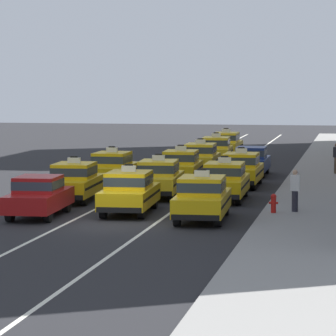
# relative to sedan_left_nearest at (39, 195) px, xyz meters

# --- Properties ---
(ground_plane) EXTENTS (160.00, 160.00, 0.00)m
(ground_plane) POSITION_rel_sedan_left_nearest_xyz_m (3.14, -1.33, -0.85)
(ground_plane) COLOR #232326
(lane_stripe_left_center) EXTENTS (0.14, 80.00, 0.01)m
(lane_stripe_left_center) POSITION_rel_sedan_left_nearest_xyz_m (1.54, 18.67, -0.84)
(lane_stripe_left_center) COLOR silver
(lane_stripe_left_center) RESTS_ON ground
(lane_stripe_center_right) EXTENTS (0.14, 80.00, 0.01)m
(lane_stripe_center_right) POSITION_rel_sedan_left_nearest_xyz_m (4.74, 18.67, -0.84)
(lane_stripe_center_right) COLOR silver
(lane_stripe_center_right) RESTS_ON ground
(sidewalk_curb) EXTENTS (4.00, 90.00, 0.15)m
(sidewalk_curb) POSITION_rel_sedan_left_nearest_xyz_m (10.34, 13.67, -0.77)
(sidewalk_curb) COLOR gray
(sidewalk_curb) RESTS_ON ground
(sedan_left_nearest) EXTENTS (1.96, 4.38, 1.58)m
(sedan_left_nearest) POSITION_rel_sedan_left_nearest_xyz_m (0.00, 0.00, 0.00)
(sedan_left_nearest) COLOR black
(sedan_left_nearest) RESTS_ON ground
(taxi_left_second) EXTENTS (2.05, 4.65, 1.96)m
(taxi_left_second) POSITION_rel_sedan_left_nearest_xyz_m (-0.05, 5.07, 0.03)
(taxi_left_second) COLOR black
(taxi_left_second) RESTS_ON ground
(taxi_left_third) EXTENTS (1.84, 4.57, 1.96)m
(taxi_left_third) POSITION_rel_sedan_left_nearest_xyz_m (0.00, 11.57, 0.03)
(taxi_left_third) COLOR black
(taxi_left_third) RESTS_ON ground
(taxi_center_nearest) EXTENTS (2.03, 4.64, 1.96)m
(taxi_center_nearest) POSITION_rel_sedan_left_nearest_xyz_m (3.18, 1.63, 0.03)
(taxi_center_nearest) COLOR black
(taxi_center_nearest) RESTS_ON ground
(taxi_center_second) EXTENTS (2.10, 4.66, 1.96)m
(taxi_center_second) POSITION_rel_sedan_left_nearest_xyz_m (3.25, 7.13, 0.03)
(taxi_center_second) COLOR black
(taxi_center_second) RESTS_ON ground
(taxi_center_third) EXTENTS (2.01, 4.64, 1.96)m
(taxi_center_third) POSITION_rel_sedan_left_nearest_xyz_m (3.15, 13.35, 0.03)
(taxi_center_third) COLOR black
(taxi_center_third) RESTS_ON ground
(taxi_center_fourth) EXTENTS (1.97, 4.62, 1.96)m
(taxi_center_fourth) POSITION_rel_sedan_left_nearest_xyz_m (3.27, 18.94, 0.03)
(taxi_center_fourth) COLOR black
(taxi_center_fourth) RESTS_ON ground
(taxi_center_fifth) EXTENTS (2.04, 4.65, 1.96)m
(taxi_center_fifth) POSITION_rel_sedan_left_nearest_xyz_m (3.24, 25.33, 0.03)
(taxi_center_fifth) COLOR black
(taxi_center_fifth) RESTS_ON ground
(taxi_center_sixth) EXTENTS (1.83, 4.56, 1.96)m
(taxi_center_sixth) POSITION_rel_sedan_left_nearest_xyz_m (3.14, 30.86, 0.03)
(taxi_center_sixth) COLOR black
(taxi_center_sixth) RESTS_ON ground
(taxi_right_nearest) EXTENTS (2.00, 4.63, 1.96)m
(taxi_right_nearest) POSITION_rel_sedan_left_nearest_xyz_m (6.30, 0.18, 0.03)
(taxi_right_nearest) COLOR black
(taxi_right_nearest) RESTS_ON ground
(taxi_right_second) EXTENTS (1.92, 4.60, 1.96)m
(taxi_right_second) POSITION_rel_sedan_left_nearest_xyz_m (6.31, 6.48, 0.03)
(taxi_right_second) COLOR black
(taxi_right_second) RESTS_ON ground
(taxi_right_third) EXTENTS (1.84, 4.57, 1.96)m
(taxi_right_third) POSITION_rel_sedan_left_nearest_xyz_m (6.37, 12.17, 0.03)
(taxi_right_third) COLOR black
(taxi_right_third) RESTS_ON ground
(sedan_right_fourth) EXTENTS (1.79, 4.31, 1.58)m
(sedan_right_fourth) POSITION_rel_sedan_left_nearest_xyz_m (6.25, 17.88, 0.00)
(sedan_right_fourth) COLOR black
(sedan_right_fourth) RESTS_ON ground
(pedestrian_mid_block) EXTENTS (0.36, 0.24, 1.63)m
(pedestrian_mid_block) POSITION_rel_sedan_left_nearest_xyz_m (9.60, 2.29, 0.13)
(pedestrian_mid_block) COLOR #23232D
(pedestrian_mid_block) RESTS_ON sidewalk_curb
(fire_hydrant) EXTENTS (0.36, 0.22, 0.73)m
(fire_hydrant) POSITION_rel_sedan_left_nearest_xyz_m (8.82, 1.81, -0.30)
(fire_hydrant) COLOR red
(fire_hydrant) RESTS_ON sidewalk_curb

